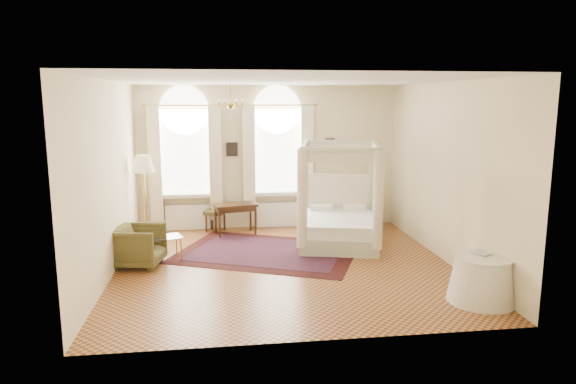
{
  "coord_description": "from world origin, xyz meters",
  "views": [
    {
      "loc": [
        -1.13,
        -8.88,
        2.97
      ],
      "look_at": [
        0.11,
        0.4,
        1.29
      ],
      "focal_mm": 32.0,
      "sensor_mm": 36.0,
      "label": 1
    }
  ],
  "objects_px": {
    "stool": "(215,214)",
    "armchair": "(139,246)",
    "nightstand": "(359,213)",
    "floor_lamp": "(143,168)",
    "canopy_bed": "(339,222)",
    "writing_desk": "(235,208)",
    "coffee_table": "(164,239)",
    "side_table": "(482,279)"
  },
  "relations": [
    {
      "from": "stool",
      "to": "side_table",
      "type": "height_order",
      "value": "side_table"
    },
    {
      "from": "writing_desk",
      "to": "coffee_table",
      "type": "bearing_deg",
      "value": -130.19
    },
    {
      "from": "canopy_bed",
      "to": "nightstand",
      "type": "height_order",
      "value": "canopy_bed"
    },
    {
      "from": "armchair",
      "to": "canopy_bed",
      "type": "bearing_deg",
      "value": -65.21
    },
    {
      "from": "nightstand",
      "to": "coffee_table",
      "type": "relative_size",
      "value": 0.88
    },
    {
      "from": "coffee_table",
      "to": "side_table",
      "type": "relative_size",
      "value": 0.73
    },
    {
      "from": "side_table",
      "to": "nightstand",
      "type": "bearing_deg",
      "value": 96.96
    },
    {
      "from": "stool",
      "to": "side_table",
      "type": "distance_m",
      "value": 6.19
    },
    {
      "from": "armchair",
      "to": "coffee_table",
      "type": "xyz_separation_m",
      "value": [
        0.4,
        0.38,
        0.02
      ]
    },
    {
      "from": "floor_lamp",
      "to": "nightstand",
      "type": "bearing_deg",
      "value": 9.55
    },
    {
      "from": "canopy_bed",
      "to": "armchair",
      "type": "height_order",
      "value": "canopy_bed"
    },
    {
      "from": "canopy_bed",
      "to": "coffee_table",
      "type": "bearing_deg",
      "value": -171.36
    },
    {
      "from": "stool",
      "to": "canopy_bed",
      "type": "bearing_deg",
      "value": -30.19
    },
    {
      "from": "canopy_bed",
      "to": "floor_lamp",
      "type": "distance_m",
      "value": 4.18
    },
    {
      "from": "coffee_table",
      "to": "writing_desk",
      "type": "bearing_deg",
      "value": 49.81
    },
    {
      "from": "canopy_bed",
      "to": "floor_lamp",
      "type": "bearing_deg",
      "value": 170.45
    },
    {
      "from": "writing_desk",
      "to": "side_table",
      "type": "xyz_separation_m",
      "value": [
        3.52,
        -4.39,
        -0.26
      ]
    },
    {
      "from": "nightstand",
      "to": "floor_lamp",
      "type": "height_order",
      "value": "floor_lamp"
    },
    {
      "from": "writing_desk",
      "to": "floor_lamp",
      "type": "height_order",
      "value": "floor_lamp"
    },
    {
      "from": "armchair",
      "to": "side_table",
      "type": "height_order",
      "value": "armchair"
    },
    {
      "from": "canopy_bed",
      "to": "nightstand",
      "type": "xyz_separation_m",
      "value": [
        0.84,
        1.48,
        -0.15
      ]
    },
    {
      "from": "armchair",
      "to": "side_table",
      "type": "xyz_separation_m",
      "value": [
        5.31,
        -2.37,
        -0.03
      ]
    },
    {
      "from": "nightstand",
      "to": "side_table",
      "type": "xyz_separation_m",
      "value": [
        0.58,
        -4.75,
        0.01
      ]
    },
    {
      "from": "nightstand",
      "to": "writing_desk",
      "type": "distance_m",
      "value": 2.97
    },
    {
      "from": "nightstand",
      "to": "canopy_bed",
      "type": "bearing_deg",
      "value": -119.6
    },
    {
      "from": "armchair",
      "to": "coffee_table",
      "type": "distance_m",
      "value": 0.55
    },
    {
      "from": "stool",
      "to": "coffee_table",
      "type": "distance_m",
      "value": 2.22
    },
    {
      "from": "canopy_bed",
      "to": "stool",
      "type": "relative_size",
      "value": 4.03
    },
    {
      "from": "canopy_bed",
      "to": "writing_desk",
      "type": "distance_m",
      "value": 2.38
    },
    {
      "from": "floor_lamp",
      "to": "writing_desk",
      "type": "bearing_deg",
      "value": 13.42
    },
    {
      "from": "stool",
      "to": "armchair",
      "type": "xyz_separation_m",
      "value": [
        -1.34,
        -2.39,
        -0.03
      ]
    },
    {
      "from": "side_table",
      "to": "writing_desk",
      "type": "bearing_deg",
      "value": 128.68
    },
    {
      "from": "side_table",
      "to": "stool",
      "type": "bearing_deg",
      "value": 129.83
    },
    {
      "from": "nightstand",
      "to": "writing_desk",
      "type": "relative_size",
      "value": 0.64
    },
    {
      "from": "writing_desk",
      "to": "coffee_table",
      "type": "xyz_separation_m",
      "value": [
        -1.39,
        -1.65,
        -0.21
      ]
    },
    {
      "from": "floor_lamp",
      "to": "side_table",
      "type": "bearing_deg",
      "value": -36.15
    },
    {
      "from": "nightstand",
      "to": "side_table",
      "type": "bearing_deg",
      "value": -83.04
    },
    {
      "from": "coffee_table",
      "to": "nightstand",
      "type": "bearing_deg",
      "value": 24.91
    },
    {
      "from": "canopy_bed",
      "to": "floor_lamp",
      "type": "height_order",
      "value": "canopy_bed"
    },
    {
      "from": "coffee_table",
      "to": "stool",
      "type": "bearing_deg",
      "value": 64.84
    },
    {
      "from": "writing_desk",
      "to": "armchair",
      "type": "bearing_deg",
      "value": -131.45
    },
    {
      "from": "stool",
      "to": "floor_lamp",
      "type": "distance_m",
      "value": 2.02
    }
  ]
}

